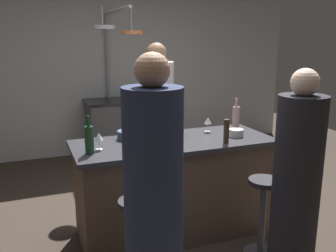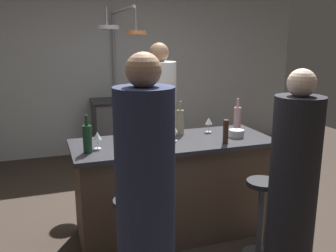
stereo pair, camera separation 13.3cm
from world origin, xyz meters
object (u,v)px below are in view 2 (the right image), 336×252
at_px(bar_stool_left, 132,238).
at_px(wine_glass_near_left_guest, 173,129).
at_px(wine_bottle_dark, 144,124).
at_px(wine_bottle_green, 87,138).
at_px(wine_glass_by_chef, 97,137).
at_px(mixing_bowl_steel, 236,133).
at_px(guest_left, 145,204).
at_px(bar_stool_right, 261,216).
at_px(wine_glass_near_right_guest, 209,122).
at_px(wine_bottle_white, 180,122).
at_px(stove_range, 119,128).
at_px(mixing_bowl_wooden, 135,147).
at_px(mixing_bowl_blue, 128,134).
at_px(guest_right, 293,190).
at_px(wine_bottle_rose, 237,118).
at_px(pepper_mill, 226,132).
at_px(chef, 159,129).

height_order(bar_stool_left, wine_glass_near_left_guest, wine_glass_near_left_guest).
distance_m(wine_bottle_dark, wine_bottle_green, 0.64).
xyz_separation_m(wine_glass_by_chef, mixing_bowl_steel, (1.27, -0.04, -0.07)).
relative_size(guest_left, mixing_bowl_steel, 12.23).
height_order(wine_glass_by_chef, mixing_bowl_steel, wine_glass_by_chef).
height_order(bar_stool_right, wine_glass_near_right_guest, wine_glass_near_right_guest).
height_order(wine_bottle_white, wine_glass_near_right_guest, wine_bottle_white).
bearing_deg(stove_range, mixing_bowl_wooden, -98.61).
distance_m(guest_left, wine_glass_by_chef, 0.96).
bearing_deg(wine_bottle_green, wine_bottle_dark, 29.46).
bearing_deg(wine_bottle_dark, mixing_bowl_wooden, -114.88).
bearing_deg(mixing_bowl_blue, stove_range, 80.67).
xyz_separation_m(guest_right, wine_bottle_rose, (0.16, 1.10, 0.28)).
distance_m(pepper_mill, wine_glass_near_left_guest, 0.46).
bearing_deg(bar_stool_left, chef, 65.02).
height_order(wine_bottle_white, wine_bottle_green, wine_bottle_white).
bearing_deg(wine_bottle_green, wine_glass_near_left_guest, 7.63).
bearing_deg(wine_bottle_green, wine_glass_near_right_guest, 13.48).
relative_size(chef, wine_bottle_dark, 5.45).
distance_m(pepper_mill, mixing_bowl_blue, 0.88).
distance_m(stove_range, wine_glass_near_left_guest, 2.52).
bearing_deg(wine_glass_near_left_guest, chef, 80.98).
height_order(guest_right, wine_bottle_dark, guest_right).
xyz_separation_m(wine_bottle_white, mixing_bowl_wooden, (-0.53, -0.39, -0.09)).
relative_size(guest_right, mixing_bowl_wooden, 8.18).
relative_size(bar_stool_right, mixing_bowl_wooden, 3.48).
bearing_deg(wine_glass_by_chef, wine_bottle_rose, 6.82).
relative_size(wine_bottle_green, mixing_bowl_blue, 1.59).
bearing_deg(stove_range, guest_left, -98.81).
bearing_deg(pepper_mill, wine_bottle_rose, 48.76).
relative_size(bar_stool_right, wine_glass_near_right_guest, 4.66).
height_order(wine_bottle_white, mixing_bowl_wooden, wine_bottle_white).
bearing_deg(wine_glass_near_right_guest, mixing_bowl_steel, -55.88).
height_order(guest_right, wine_bottle_rose, guest_right).
height_order(chef, bar_stool_right, chef).
bearing_deg(wine_glass_by_chef, pepper_mill, -10.28).
distance_m(stove_range, wine_bottle_dark, 2.33).
bearing_deg(guest_right, chef, 103.28).
bearing_deg(bar_stool_right, wine_bottle_green, 158.83).
distance_m(wine_glass_near_right_guest, mixing_bowl_steel, 0.31).
xyz_separation_m(wine_glass_near_left_guest, mixing_bowl_blue, (-0.37, 0.21, -0.07)).
relative_size(stove_range, wine_glass_by_chef, 6.10).
bearing_deg(guest_left, mixing_bowl_blue, 82.21).
bearing_deg(stove_range, bar_stool_right, -80.02).
height_order(wine_glass_near_right_guest, mixing_bowl_wooden, wine_glass_near_right_guest).
relative_size(wine_bottle_white, wine_bottle_rose, 0.99).
xyz_separation_m(wine_bottle_rose, mixing_bowl_blue, (-1.08, 0.07, -0.09)).
xyz_separation_m(pepper_mill, wine_glass_near_right_guest, (0.03, 0.41, 0.00)).
xyz_separation_m(chef, mixing_bowl_steel, (0.47, -0.89, 0.12)).
height_order(bar_stool_right, wine_glass_near_left_guest, wine_glass_near_left_guest).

